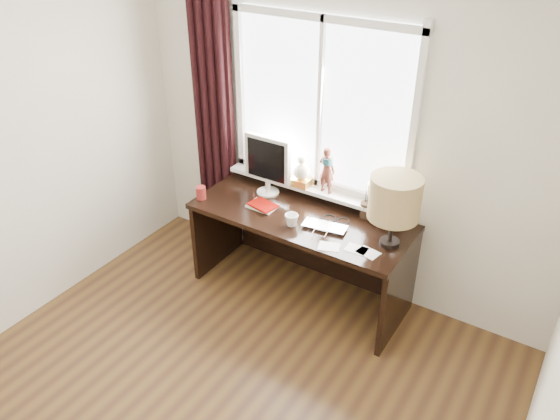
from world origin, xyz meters
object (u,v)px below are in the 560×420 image
Objects in this scene: mug at (292,220)px; desk at (307,236)px; monitor at (267,162)px; table_lamp at (395,199)px; red_cup at (201,193)px; laptop at (325,227)px.

mug is 0.39m from desk.
monitor is at bearing 172.80° from desk.
red_cup is at bearing -172.36° from table_lamp.
mug is 0.06× the size of desk.
desk is at bearing -7.20° from monitor.
red_cup is (-0.81, -0.04, 0.00)m from mug.
red_cup reaches higher than desk.
laptop is at bearing -34.51° from desk.
red_cup is 0.91m from desk.
laptop reaches higher than desk.
mug is (-0.23, -0.10, 0.04)m from laptop.
laptop is 0.25m from mug.
mug is at bearing -37.04° from monitor.
mug is at bearing -167.20° from table_lamp.
red_cup is at bearing -158.95° from desk.
laptop is 3.13× the size of red_cup.
table_lamp reaches higher than laptop.
monitor is at bearing 42.03° from red_cup.
table_lamp is at bearing -8.30° from desk.
desk is 0.94m from table_lamp.
red_cup reaches higher than mug.
red_cup reaches higher than laptop.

